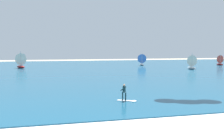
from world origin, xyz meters
name	(u,v)px	position (x,y,z in m)	size (l,w,h in m)	color
ocean	(76,70)	(0.00, 50.51, 0.05)	(160.00, 90.00, 0.10)	navy
shoreline_foam	(116,121)	(-1.39, 5.42, 0.01)	(107.64, 1.81, 0.01)	white
kitesurfer	(126,95)	(1.23, 11.56, 0.70)	(1.97, 1.47, 1.67)	white
sailboat_heeled_over	(142,60)	(21.38, 61.32, 1.88)	(3.01, 3.44, 3.88)	white
sailboat_center_horizon	(191,62)	(28.46, 44.95, 1.92)	(2.82, 3.35, 3.96)	silver
sailboat_anchored_offshore	(219,60)	(45.22, 56.27, 1.71)	(2.48, 2.96, 3.51)	maroon
sailboat_leading	(20,60)	(-14.11, 58.37, 2.14)	(3.65, 4.02, 4.46)	maroon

